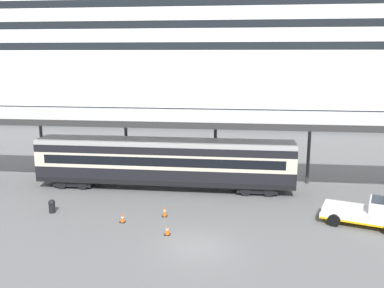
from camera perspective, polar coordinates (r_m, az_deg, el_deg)
name	(u,v)px	position (r m, az deg, el deg)	size (l,w,h in m)	color
ground_plane	(197,247)	(24.89, 0.62, -13.81)	(400.00, 400.00, 0.00)	slate
cruise_ship	(310,36)	(77.92, 15.70, 13.99)	(129.11, 30.81, 41.26)	black
platform_canopy	(165,117)	(34.14, -3.73, 3.71)	(47.78, 5.62, 6.21)	silver
train_carriage	(164,162)	(34.44, -3.78, -2.39)	(20.98, 2.81, 4.11)	black
service_truck	(372,212)	(29.59, 23.29, -8.47)	(5.57, 3.58, 2.02)	white
traffic_cone_near	(167,230)	(26.33, -3.39, -11.59)	(0.36, 0.36, 0.64)	black
traffic_cone_mid	(122,218)	(28.49, -9.44, -9.89)	(0.36, 0.36, 0.61)	black
traffic_cone_far	(165,211)	(29.12, -3.74, -9.12)	(0.36, 0.36, 0.73)	black
quay_bollard	(52,206)	(31.25, -18.50, -7.94)	(0.48, 0.48, 0.96)	black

